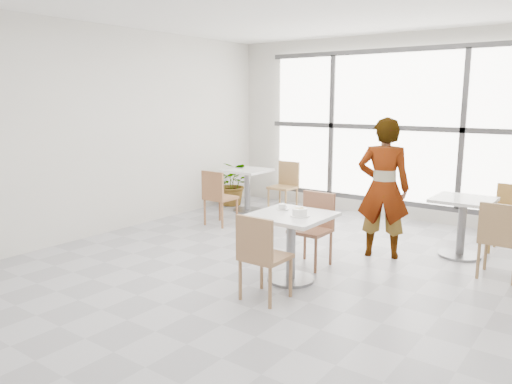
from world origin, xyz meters
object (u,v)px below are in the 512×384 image
Objects in this scene: bg_chair_left_near at (217,194)px; bg_table_left at (247,184)px; main_table at (291,234)px; chair_far at (314,224)px; plant_left at (233,183)px; coffee_cup at (282,207)px; chair_near at (261,252)px; oatmeal_bowl at (300,212)px; bg_chair_right_near at (500,236)px; bg_table_right at (462,219)px; bg_chair_right_far at (511,214)px; person at (383,188)px; bg_chair_left_far at (285,183)px.

bg_table_left is at bearing -77.59° from bg_chair_left_near.
chair_far is (-0.08, 0.63, -0.02)m from main_table.
main_table is 0.97× the size of plant_left.
chair_near is at bearing -71.30° from coffee_cup.
bg_chair_left_near is at bearing 149.82° from oatmeal_bowl.
bg_chair_left_near and bg_chair_right_near have the same top height.
bg_chair_right_near reaches higher than plant_left.
main_table is at bearing -29.01° from coffee_cup.
coffee_cup is at bearing -42.43° from plant_left.
plant_left reaches higher than bg_table_right.
chair_far is at bearing 77.83° from coffee_cup.
bg_chair_right_far is at bearing 56.49° from main_table.
bg_chair_right_near reaches higher than main_table.
bg_table_left is at bearing -38.40° from person.
bg_chair_right_far is at bearing -0.69° from plant_left.
oatmeal_bowl is 0.12× the size of person.
bg_chair_right_near reaches higher than bg_table_right.
bg_chair_left_near is at bearing -100.30° from bg_chair_left_far.
chair_far is 1.16× the size of bg_table_left.
chair_far is 2.90m from bg_chair_left_far.
bg_chair_right_near is at bearing 39.78° from oatmeal_bowl.
oatmeal_bowl is 0.24× the size of bg_chair_right_far.
bg_chair_left_near is 1.06× the size of plant_left.
bg_chair_right_far is at bearing 47.65° from chair_far.
plant_left is (-0.52, 0.24, -0.08)m from bg_table_left.
bg_chair_right_near reaches higher than bg_table_left.
coffee_cup is at bearing 32.44° from bg_chair_right_near.
main_table is at bearing -83.08° from chair_far.
person is 2.33× the size of bg_table_right.
bg_table_left and bg_table_right have the same top height.
coffee_cup reaches higher than main_table.
bg_table_left is at bearing 136.58° from oatmeal_bowl.
chair_far is 1.06× the size of plant_left.
bg_chair_right_near and bg_chair_right_far have the same top height.
chair_near reaches higher than coffee_cup.
main_table is at bearing 52.80° from person.
main_table is at bearing 37.21° from bg_chair_right_near.
oatmeal_bowl is (0.12, -0.03, 0.27)m from main_table.
person reaches higher than plant_left.
bg_table_left is 0.91× the size of plant_left.
main_table is 2.58m from bg_chair_left_near.
bg_table_left is 0.86× the size of bg_chair_left_near.
bg_chair_right_far reaches higher than bg_table_left.
plant_left is (-4.79, 1.27, -0.09)m from bg_chair_right_near.
bg_chair_right_far reaches higher than main_table.
main_table is 0.63m from chair_far.
plant_left is at bearing -60.10° from bg_chair_left_near.
chair_near is 1.00× the size of chair_far.
coffee_cup is (-0.25, 0.75, 0.28)m from chair_near.
main_table is at bearing -123.51° from bg_chair_right_far.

